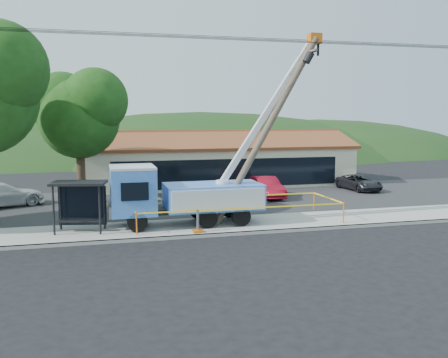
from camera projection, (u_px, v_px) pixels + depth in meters
ground at (237, 247)px, 22.58m from camera, size 120.00×120.00×0.00m
curb at (225, 234)px, 24.58m from camera, size 60.00×0.25×0.15m
sidewalk at (216, 226)px, 26.40m from camera, size 60.00×4.00×0.15m
parking_lot at (188, 201)px, 34.08m from camera, size 60.00×12.00×0.10m
strip_mall at (217, 163)px, 42.51m from camera, size 22.50×8.53×4.67m
tree_lot at (79, 110)px, 32.49m from camera, size 6.30×5.60×8.94m
hill_west at (30, 156)px, 71.55m from camera, size 78.40×56.00×28.00m
hill_center at (200, 153)px, 77.86m from camera, size 89.60×64.00×32.00m
hill_east at (318, 151)px, 82.90m from camera, size 72.80×52.00×26.00m
utility_truck at (183, 192)px, 26.21m from camera, size 11.40×4.28×10.10m
leaning_pole at (271, 122)px, 26.54m from camera, size 5.85×2.00×10.01m
bus_shelter at (80, 195)px, 24.73m from camera, size 2.86×2.08×2.51m
caution_tape at (236, 207)px, 27.18m from camera, size 11.08×3.80×1.10m
car_silver at (136, 208)px, 31.77m from camera, size 3.46×4.50×1.43m
car_red at (266, 199)px, 35.54m from camera, size 1.56×4.46×1.47m
car_white at (1, 208)px, 31.88m from camera, size 5.75×4.11×1.55m
car_dark at (359, 191)px, 38.92m from camera, size 2.33×4.41×1.18m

